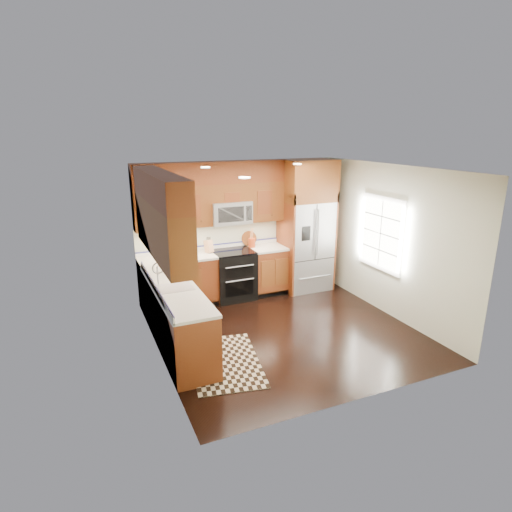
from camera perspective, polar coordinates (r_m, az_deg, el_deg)
name	(u,v)px	position (r m, az deg, el deg)	size (l,w,h in m)	color
ground	(284,331)	(7.07, 3.80, -9.93)	(4.00, 4.00, 0.00)	black
wall_back	(239,228)	(8.37, -2.30, 3.76)	(4.00, 0.02, 2.60)	beige
wall_left	(155,271)	(5.98, -13.28, -1.91)	(0.02, 4.00, 2.60)	beige
wall_right	(389,241)	(7.70, 17.36, 1.88)	(0.02, 4.00, 2.60)	beige
window	(381,233)	(7.81, 16.35, 2.92)	(0.04, 1.10, 1.30)	white
base_cabinets	(195,297)	(7.25, -8.17, -5.49)	(2.85, 3.00, 0.90)	brown
countertop	(200,268)	(7.23, -7.49, -1.56)	(2.86, 3.01, 0.04)	silver
upper_cabinets	(192,202)	(7.02, -8.48, 7.16)	(2.85, 3.00, 1.15)	brown
range	(234,275)	(8.21, -3.02, -2.54)	(0.76, 0.67, 0.95)	black
microwave	(230,212)	(8.02, -3.48, 5.81)	(0.76, 0.40, 0.42)	#B2B2B7
refrigerator	(306,226)	(8.59, 6.74, 4.02)	(0.98, 0.75, 2.60)	#B2B2B7
sink_faucet	(172,284)	(6.34, -11.13, -3.66)	(0.54, 0.44, 0.37)	#B2B2B7
rug	(226,361)	(6.22, -4.06, -13.85)	(0.92, 1.53, 0.01)	black
knife_block	(209,246)	(8.01, -6.32, 1.32)	(0.15, 0.17, 0.30)	tan
utensil_crock	(252,241)	(8.31, -0.57, 2.05)	(0.16, 0.16, 0.38)	#AB3915
cutting_board	(249,245)	(8.46, -0.92, 1.48)	(0.30, 0.30, 0.02)	brown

